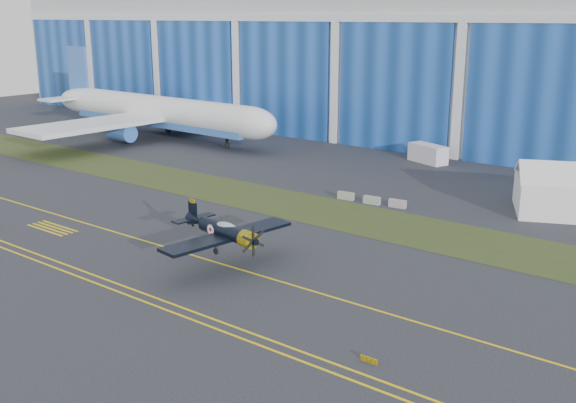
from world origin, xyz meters
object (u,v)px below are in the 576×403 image
Objects in this scene: warbird at (223,231)px; shipping_container at (428,154)px; jetliner at (158,78)px; tug at (555,170)px.

shipping_container is (-5.56, 49.88, -1.97)m from warbird.
jetliner is 23.29× the size of tug.
warbird is at bearing -62.51° from shipping_container.
shipping_container is (47.28, 9.80, -9.11)m from jetliner.
tug is at bearing 29.59° from shipping_container.
warbird reaches higher than shipping_container.
warbird is 53.92m from tug.
jetliner reaches higher than tug.
tug is (12.04, 52.50, -2.53)m from warbird.
warbird reaches higher than tug.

